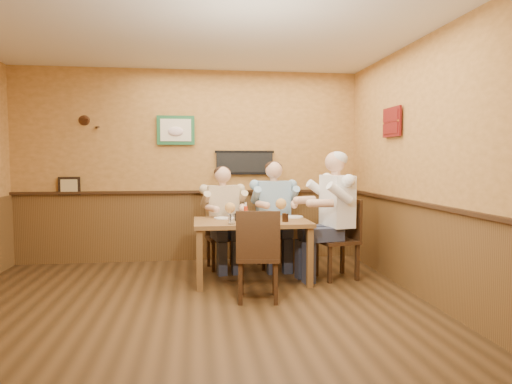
{
  "coord_description": "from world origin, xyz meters",
  "views": [
    {
      "loc": [
        0.08,
        -4.29,
        1.49
      ],
      "look_at": [
        0.8,
        1.18,
        1.1
      ],
      "focal_mm": 32.0,
      "sensor_mm": 36.0,
      "label": 1
    }
  ],
  "objects_px": {
    "salt_shaker": "(250,216)",
    "diner_white_elder": "(337,222)",
    "chair_right_end": "(337,239)",
    "chair_back_left": "(223,237)",
    "water_glass_mid": "(252,218)",
    "chair_near_side": "(258,255)",
    "pepper_shaker": "(235,217)",
    "diner_tan_shirt": "(222,223)",
    "diner_blue_polo": "(273,220)",
    "water_glass_left": "(231,219)",
    "chair_back_right": "(273,234)",
    "cola_tumbler": "(285,218)",
    "hot_sauce_bottle": "(246,212)",
    "dining_table": "(251,228)"
  },
  "relations": [
    {
      "from": "water_glass_left",
      "to": "salt_shaker",
      "type": "bearing_deg",
      "value": 50.69
    },
    {
      "from": "chair_right_end",
      "to": "hot_sauce_bottle",
      "type": "distance_m",
      "value": 1.19
    },
    {
      "from": "diner_white_elder",
      "to": "dining_table",
      "type": "bearing_deg",
      "value": -102.25
    },
    {
      "from": "diner_blue_polo",
      "to": "water_glass_left",
      "type": "relative_size",
      "value": 10.74
    },
    {
      "from": "chair_back_right",
      "to": "diner_blue_polo",
      "type": "xyz_separation_m",
      "value": [
        0.0,
        -0.0,
        0.2
      ]
    },
    {
      "from": "chair_back_left",
      "to": "water_glass_mid",
      "type": "distance_m",
      "value": 1.02
    },
    {
      "from": "pepper_shaker",
      "to": "diner_tan_shirt",
      "type": "bearing_deg",
      "value": 98.22
    },
    {
      "from": "diner_blue_polo",
      "to": "diner_white_elder",
      "type": "xyz_separation_m",
      "value": [
        0.68,
        -0.71,
        0.05
      ]
    },
    {
      "from": "dining_table",
      "to": "cola_tumbler",
      "type": "xyz_separation_m",
      "value": [
        0.38,
        -0.19,
        0.14
      ]
    },
    {
      "from": "diner_white_elder",
      "to": "hot_sauce_bottle",
      "type": "xyz_separation_m",
      "value": [
        -1.14,
        0.07,
        0.13
      ]
    },
    {
      "from": "dining_table",
      "to": "water_glass_left",
      "type": "bearing_deg",
      "value": -131.85
    },
    {
      "from": "chair_back_left",
      "to": "diner_white_elder",
      "type": "bearing_deg",
      "value": -36.96
    },
    {
      "from": "chair_right_end",
      "to": "diner_white_elder",
      "type": "xyz_separation_m",
      "value": [
        0.0,
        0.0,
        0.21
      ]
    },
    {
      "from": "diner_white_elder",
      "to": "pepper_shaker",
      "type": "xyz_separation_m",
      "value": [
        -1.28,
        -0.03,
        0.08
      ]
    },
    {
      "from": "hot_sauce_bottle",
      "to": "cola_tumbler",
      "type": "bearing_deg",
      "value": -26.65
    },
    {
      "from": "dining_table",
      "to": "salt_shaker",
      "type": "relative_size",
      "value": 15.36
    },
    {
      "from": "chair_right_end",
      "to": "hot_sauce_bottle",
      "type": "xyz_separation_m",
      "value": [
        -1.14,
        0.07,
        0.35
      ]
    },
    {
      "from": "diner_white_elder",
      "to": "chair_back_right",
      "type": "bearing_deg",
      "value": -146.41
    },
    {
      "from": "diner_tan_shirt",
      "to": "pepper_shaker",
      "type": "height_order",
      "value": "diner_tan_shirt"
    },
    {
      "from": "diner_tan_shirt",
      "to": "water_glass_mid",
      "type": "relative_size",
      "value": 10.36
    },
    {
      "from": "water_glass_left",
      "to": "hot_sauce_bottle",
      "type": "height_order",
      "value": "hot_sauce_bottle"
    },
    {
      "from": "water_glass_left",
      "to": "water_glass_mid",
      "type": "relative_size",
      "value": 1.01
    },
    {
      "from": "diner_blue_polo",
      "to": "water_glass_mid",
      "type": "xyz_separation_m",
      "value": [
        -0.41,
        -0.9,
        0.15
      ]
    },
    {
      "from": "hot_sauce_bottle",
      "to": "chair_back_left",
      "type": "bearing_deg",
      "value": 111.35
    },
    {
      "from": "chair_near_side",
      "to": "diner_blue_polo",
      "type": "xyz_separation_m",
      "value": [
        0.41,
        1.46,
        0.17
      ]
    },
    {
      "from": "chair_right_end",
      "to": "chair_near_side",
      "type": "bearing_deg",
      "value": -66.0
    },
    {
      "from": "salt_shaker",
      "to": "diner_white_elder",
      "type": "bearing_deg",
      "value": -2.14
    },
    {
      "from": "diner_tan_shirt",
      "to": "water_glass_left",
      "type": "bearing_deg",
      "value": -97.06
    },
    {
      "from": "chair_back_left",
      "to": "hot_sauce_bottle",
      "type": "relative_size",
      "value": 4.57
    },
    {
      "from": "chair_back_left",
      "to": "chair_right_end",
      "type": "distance_m",
      "value": 1.56
    },
    {
      "from": "chair_back_left",
      "to": "pepper_shaker",
      "type": "xyz_separation_m",
      "value": [
        0.11,
        -0.74,
        0.36
      ]
    },
    {
      "from": "chair_back_left",
      "to": "salt_shaker",
      "type": "bearing_deg",
      "value": -76.0
    },
    {
      "from": "chair_right_end",
      "to": "salt_shaker",
      "type": "relative_size",
      "value": 10.99
    },
    {
      "from": "diner_blue_polo",
      "to": "chair_back_left",
      "type": "bearing_deg",
      "value": 177.02
    },
    {
      "from": "cola_tumbler",
      "to": "pepper_shaker",
      "type": "xyz_separation_m",
      "value": [
        -0.59,
        0.12,
        -0.0
      ]
    },
    {
      "from": "chair_back_left",
      "to": "chair_right_end",
      "type": "relative_size",
      "value": 0.88
    },
    {
      "from": "chair_back_left",
      "to": "hot_sauce_bottle",
      "type": "bearing_deg",
      "value": -78.48
    },
    {
      "from": "dining_table",
      "to": "diner_white_elder",
      "type": "relative_size",
      "value": 0.98
    },
    {
      "from": "chair_back_right",
      "to": "chair_near_side",
      "type": "distance_m",
      "value": 1.52
    },
    {
      "from": "chair_back_right",
      "to": "cola_tumbler",
      "type": "bearing_deg",
      "value": -93.23
    },
    {
      "from": "chair_near_side",
      "to": "pepper_shaker",
      "type": "height_order",
      "value": "chair_near_side"
    },
    {
      "from": "diner_tan_shirt",
      "to": "water_glass_left",
      "type": "distance_m",
      "value": 0.99
    },
    {
      "from": "chair_back_right",
      "to": "diner_tan_shirt",
      "type": "xyz_separation_m",
      "value": [
        -0.7,
        -0.0,
        0.17
      ]
    },
    {
      "from": "salt_shaker",
      "to": "pepper_shaker",
      "type": "xyz_separation_m",
      "value": [
        -0.19,
        -0.07,
        0.0
      ]
    },
    {
      "from": "chair_back_left",
      "to": "chair_near_side",
      "type": "bearing_deg",
      "value": -88.6
    },
    {
      "from": "chair_near_side",
      "to": "salt_shaker",
      "type": "height_order",
      "value": "chair_near_side"
    },
    {
      "from": "diner_tan_shirt",
      "to": "pepper_shaker",
      "type": "xyz_separation_m",
      "value": [
        0.11,
        -0.74,
        0.17
      ]
    },
    {
      "from": "water_glass_left",
      "to": "water_glass_mid",
      "type": "height_order",
      "value": "water_glass_left"
    },
    {
      "from": "diner_blue_polo",
      "to": "chair_back_right",
      "type": "bearing_deg",
      "value": 87.01
    },
    {
      "from": "cola_tumbler",
      "to": "hot_sauce_bottle",
      "type": "relative_size",
      "value": 0.52
    }
  ]
}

